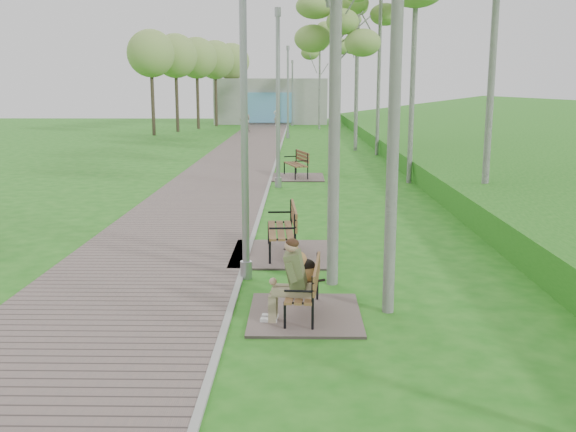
% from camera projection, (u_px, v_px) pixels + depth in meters
% --- Properties ---
extents(ground, '(120.00, 120.00, 0.00)m').
position_uv_depth(ground, '(225.00, 329.00, 8.85)').
color(ground, '#1F6C16').
rests_on(ground, ground).
extents(walkway, '(3.50, 67.00, 0.04)m').
position_uv_depth(walkway, '(240.00, 158.00, 29.95)').
color(walkway, '#6F5F5A').
rests_on(walkway, ground).
extents(kerb, '(0.10, 67.00, 0.05)m').
position_uv_depth(kerb, '(277.00, 158.00, 29.92)').
color(kerb, '#999993').
rests_on(kerb, ground).
extents(embankment, '(14.00, 70.00, 1.60)m').
position_uv_depth(embankment, '(548.00, 163.00, 28.26)').
color(embankment, '#47972D').
rests_on(embankment, ground).
extents(building_north, '(10.00, 5.20, 4.00)m').
position_uv_depth(building_north, '(271.00, 101.00, 58.44)').
color(building_north, '#9E9E99').
rests_on(building_north, ground).
extents(bench_main, '(1.62, 1.80, 1.42)m').
position_uv_depth(bench_main, '(299.00, 291.00, 9.25)').
color(bench_main, '#6F5F5A').
rests_on(bench_main, ground).
extents(bench_second, '(2.01, 2.23, 1.23)m').
position_uv_depth(bench_second, '(281.00, 244.00, 12.70)').
color(bench_second, '#6F5F5A').
rests_on(bench_second, ground).
extents(bench_third, '(1.98, 2.20, 1.22)m').
position_uv_depth(bench_third, '(296.00, 172.00, 23.51)').
color(bench_third, '#6F5F5A').
rests_on(bench_third, ground).
extents(lamp_post_near, '(0.21, 0.21, 5.32)m').
position_uv_depth(lamp_post_near, '(244.00, 135.00, 10.69)').
color(lamp_post_near, '#919499').
rests_on(lamp_post_near, ground).
extents(lamp_post_second, '(0.22, 0.22, 5.74)m').
position_uv_depth(lamp_post_second, '(278.00, 106.00, 20.76)').
color(lamp_post_second, '#919499').
rests_on(lamp_post_second, ground).
extents(lamp_post_third, '(0.23, 0.23, 5.84)m').
position_uv_depth(lamp_post_third, '(288.00, 96.00, 41.14)').
color(lamp_post_third, '#919499').
rests_on(lamp_post_third, ground).
extents(lamp_post_far, '(0.21, 0.21, 5.50)m').
position_uv_depth(lamp_post_far, '(292.00, 95.00, 54.92)').
color(lamp_post_far, '#919499').
rests_on(lamp_post_far, ground).
extents(pedestrian_near, '(0.71, 0.56, 1.71)m').
position_uv_depth(pedestrian_near, '(277.00, 116.00, 54.11)').
color(pedestrian_near, silver).
rests_on(pedestrian_near, ground).
extents(pedestrian_far, '(0.91, 0.74, 1.77)m').
position_uv_depth(pedestrian_far, '(245.00, 120.00, 46.75)').
color(pedestrian_far, '#9F948B').
rests_on(pedestrian_far, ground).
extents(birch_mid_c, '(2.84, 2.84, 7.94)m').
position_uv_depth(birch_mid_c, '(334.00, 21.00, 29.11)').
color(birch_mid_c, silver).
rests_on(birch_mid_c, ground).
extents(birch_distant_a, '(2.24, 2.24, 8.19)m').
position_uv_depth(birch_distant_a, '(320.00, 45.00, 49.32)').
color(birch_distant_a, silver).
rests_on(birch_distant_a, ground).
extents(birch_distant_b, '(2.72, 2.72, 10.11)m').
position_uv_depth(birch_distant_b, '(357.00, 28.00, 51.54)').
color(birch_distant_b, silver).
rests_on(birch_distant_b, ground).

